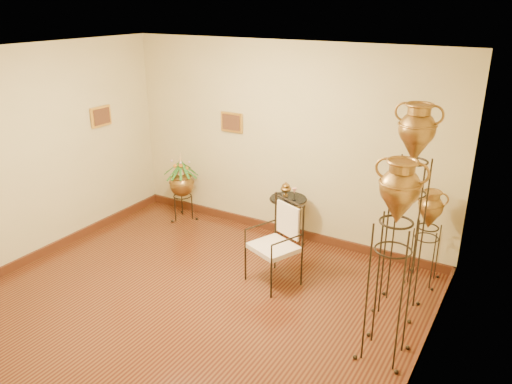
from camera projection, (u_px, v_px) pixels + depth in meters
The scene contains 8 objects.
ground at pixel (177, 316), 5.54m from camera, with size 5.00×5.00×0.00m, color #5A3115.
room_shell at pixel (167, 168), 4.92m from camera, with size 5.02×5.02×2.81m.
amphora_tall at pixel (407, 211), 5.25m from camera, with size 0.48×0.48×2.38m.
amphora_mid at pixel (392, 262), 4.58m from camera, with size 0.55×0.55×2.05m.
amphora_short at pixel (427, 237), 6.03m from camera, with size 0.42×0.42×1.23m.
planter_urn at pixel (182, 182), 7.80m from camera, with size 0.65×0.65×1.12m.
armchair at pixel (274, 244), 6.03m from camera, with size 0.76×0.74×1.06m.
side_table at pixel (288, 221), 7.01m from camera, with size 0.63×0.63×0.93m.
Camera 1 is at (3.12, -3.58, 3.29)m, focal length 35.00 mm.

